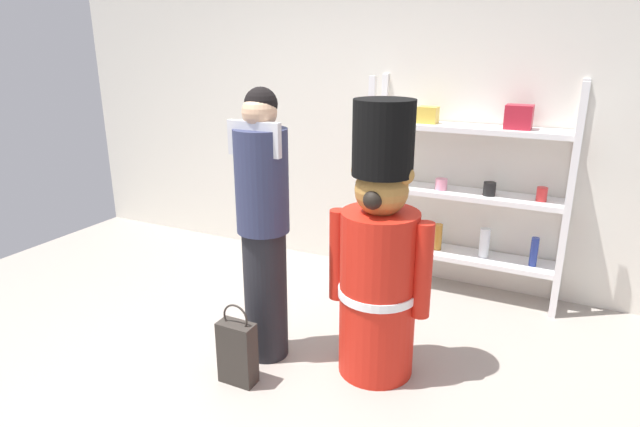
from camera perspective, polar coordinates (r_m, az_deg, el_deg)
The scene contains 6 objects.
ground_plane at distance 3.28m, azimuth -9.09°, elevation -18.92°, with size 6.40×6.40×0.00m, color #9E9389.
back_wall at distance 4.63m, azimuth 6.05°, elevation 9.69°, with size 6.40×0.12×2.60m, color silver.
merchandise_shelf at distance 4.29m, azimuth 15.61°, elevation 2.57°, with size 1.54×0.35×1.72m.
teddy_bear_guard at distance 3.13m, azimuth 6.39°, elevation -5.10°, with size 0.64×0.48×1.67m.
person_shopper at distance 3.24m, azimuth -6.16°, elevation -1.19°, with size 0.34×0.32×1.72m.
shopping_bag at distance 3.28m, azimuth -8.94°, elevation -14.56°, with size 0.22×0.12×0.52m.
Camera 1 is at (1.58, -2.11, 1.95)m, focal length 29.57 mm.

